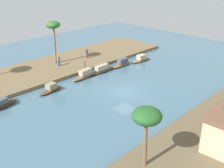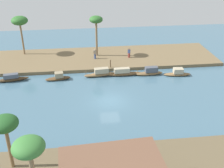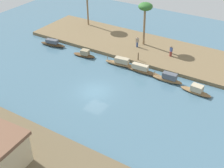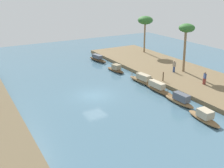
# 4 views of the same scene
# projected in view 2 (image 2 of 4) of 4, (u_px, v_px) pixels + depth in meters

# --- Properties ---
(river_water) EXTENTS (66.63, 66.63, 0.00)m
(river_water) POSITION_uv_depth(u_px,v_px,m) (110.00, 101.00, 35.06)
(river_water) COLOR #476B7F
(river_water) RESTS_ON ground
(riverbank_left) EXTENTS (38.82, 10.06, 0.50)m
(riverbank_left) POSITION_uv_depth(u_px,v_px,m) (101.00, 58.00, 47.22)
(riverbank_left) COLOR brown
(riverbank_left) RESTS_ON ground
(sampan_with_tall_canopy) EXTENTS (5.10, 1.04, 1.21)m
(sampan_with_tall_canopy) POSITION_uv_depth(u_px,v_px,m) (124.00, 73.00, 41.52)
(sampan_with_tall_canopy) COLOR brown
(sampan_with_tall_canopy) RESTS_ON river_water
(sampan_midstream) EXTENTS (4.16, 1.13, 1.28)m
(sampan_midstream) POSITION_uv_depth(u_px,v_px,m) (150.00, 72.00, 41.71)
(sampan_midstream) COLOR brown
(sampan_midstream) RESTS_ON river_water
(sampan_with_red_awning) EXTENTS (4.85, 1.44, 1.28)m
(sampan_with_red_awning) POSITION_uv_depth(u_px,v_px,m) (100.00, 73.00, 41.30)
(sampan_with_red_awning) COLOR brown
(sampan_with_red_awning) RESTS_ON river_water
(sampan_upstream_small) EXTENTS (4.58, 1.63, 1.12)m
(sampan_upstream_small) POSITION_uv_depth(u_px,v_px,m) (12.00, 78.00, 39.85)
(sampan_upstream_small) COLOR #47331E
(sampan_upstream_small) RESTS_ON river_water
(sampan_near_left_bank) EXTENTS (4.10, 1.41, 1.16)m
(sampan_near_left_bank) POSITION_uv_depth(u_px,v_px,m) (178.00, 73.00, 41.53)
(sampan_near_left_bank) COLOR brown
(sampan_near_left_bank) RESTS_ON river_water
(sampan_downstream_large) EXTENTS (3.76, 1.57, 1.13)m
(sampan_downstream_large) POSITION_uv_depth(u_px,v_px,m) (58.00, 77.00, 40.30)
(sampan_downstream_large) COLOR brown
(sampan_downstream_large) RESTS_ON river_water
(person_on_near_bank) EXTENTS (0.47, 0.33, 1.71)m
(person_on_near_bank) POSITION_uv_depth(u_px,v_px,m) (95.00, 54.00, 46.02)
(person_on_near_bank) COLOR #33477A
(person_on_near_bank) RESTS_ON riverbank_left
(person_by_mooring) EXTENTS (0.51, 0.51, 1.61)m
(person_by_mooring) POSITION_uv_depth(u_px,v_px,m) (129.00, 54.00, 46.56)
(person_by_mooring) COLOR brown
(person_by_mooring) RESTS_ON riverbank_left
(mooring_post) EXTENTS (0.14, 0.14, 1.18)m
(mooring_post) POSITION_uv_depth(u_px,v_px,m) (110.00, 64.00, 42.98)
(mooring_post) COLOR #4C3823
(mooring_post) RESTS_ON riverbank_left
(palm_tree_left_near) EXTENTS (2.18, 2.18, 6.83)m
(palm_tree_left_near) POSITION_uv_depth(u_px,v_px,m) (96.00, 22.00, 44.92)
(palm_tree_left_near) COLOR #7F6647
(palm_tree_left_near) RESTS_ON riverbank_left
(palm_tree_left_far) EXTENTS (2.70, 2.70, 6.59)m
(palm_tree_left_far) POSITION_uv_depth(u_px,v_px,m) (20.00, 21.00, 45.70)
(palm_tree_left_far) COLOR #7F6647
(palm_tree_left_far) RESTS_ON riverbank_left
(palm_tree_right_tall) EXTENTS (2.09, 2.09, 6.78)m
(palm_tree_right_tall) POSITION_uv_depth(u_px,v_px,m) (29.00, 152.00, 17.24)
(palm_tree_right_tall) COLOR #7F6647
(palm_tree_right_tall) RESTS_ON riverbank_right
(palm_tree_right_short) EXTENTS (2.29, 2.29, 5.11)m
(palm_tree_right_short) POSITION_uv_depth(u_px,v_px,m) (4.00, 125.00, 22.26)
(palm_tree_right_short) COLOR brown
(palm_tree_right_short) RESTS_ON riverbank_right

